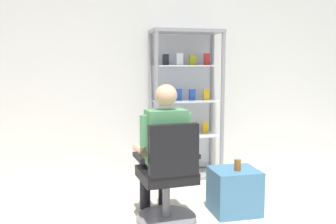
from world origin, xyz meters
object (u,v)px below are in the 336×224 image
display_cabinet_main (184,103)px  tea_glass (238,165)px  seated_shopkeeper (163,145)px  storage_crate (234,191)px  office_chair (168,183)px

display_cabinet_main → tea_glass: (0.14, -1.40, -0.47)m
display_cabinet_main → tea_glass: size_ratio=17.36×
seated_shopkeeper → storage_crate: bearing=-3.1°
display_cabinet_main → seated_shopkeeper: bearing=-114.0°
display_cabinet_main → seated_shopkeeper: (-0.59, -1.31, -0.25)m
display_cabinet_main → tea_glass: display_cabinet_main is taller
tea_glass → storage_crate: bearing=102.3°
storage_crate → tea_glass: bearing=-77.7°
display_cabinet_main → office_chair: bearing=-111.2°
seated_shopkeeper → tea_glass: bearing=-6.4°
office_chair → tea_glass: bearing=6.5°
display_cabinet_main → office_chair: display_cabinet_main is taller
storage_crate → tea_glass: (0.01, -0.04, 0.28)m
seated_shopkeeper → storage_crate: size_ratio=2.85×
office_chair → display_cabinet_main: bearing=68.8°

